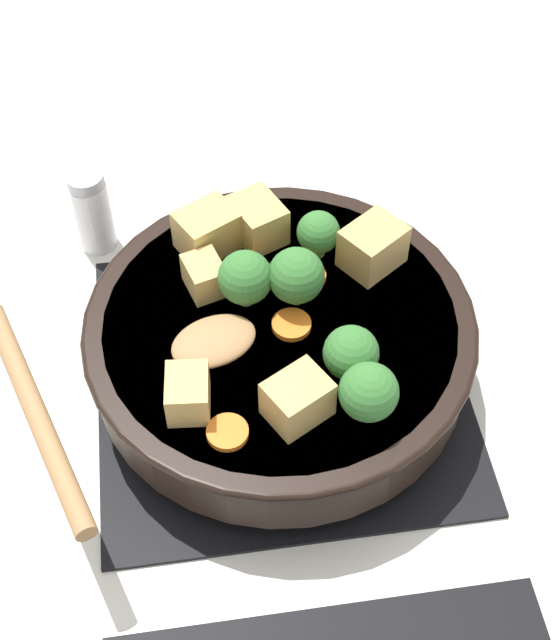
# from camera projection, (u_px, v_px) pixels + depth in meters

# --- Properties ---
(ground_plane) EXTENTS (2.40, 2.40, 0.00)m
(ground_plane) POSITION_uv_depth(u_px,v_px,m) (280.00, 379.00, 0.77)
(ground_plane) COLOR silver
(front_burner_grate) EXTENTS (0.31, 0.31, 0.03)m
(front_burner_grate) POSITION_uv_depth(u_px,v_px,m) (280.00, 370.00, 0.76)
(front_burner_grate) COLOR black
(front_burner_grate) RESTS_ON ground_plane
(skillet_pan) EXTENTS (0.44, 0.32, 0.05)m
(skillet_pan) POSITION_uv_depth(u_px,v_px,m) (284.00, 338.00, 0.72)
(skillet_pan) COLOR black
(skillet_pan) RESTS_ON front_burner_grate
(wooden_spoon) EXTENTS (0.22, 0.21, 0.02)m
(wooden_spoon) POSITION_uv_depth(u_px,v_px,m) (119.00, 379.00, 0.66)
(wooden_spoon) COLOR #A87A4C
(wooden_spoon) RESTS_ON skillet_pan
(tofu_cube_center_large) EXTENTS (0.04, 0.04, 0.03)m
(tofu_cube_center_large) POSITION_uv_depth(u_px,v_px,m) (205.00, 276.00, 0.72)
(tofu_cube_center_large) COLOR tan
(tofu_cube_center_large) RESTS_ON skillet_pan
(tofu_cube_near_handle) EXTENTS (0.06, 0.06, 0.04)m
(tofu_cube_near_handle) POSITION_uv_depth(u_px,v_px,m) (373.00, 247.00, 0.73)
(tofu_cube_near_handle) COLOR tan
(tofu_cube_near_handle) RESTS_ON skillet_pan
(tofu_cube_east_chunk) EXTENTS (0.06, 0.06, 0.04)m
(tofu_cube_east_chunk) POSITION_uv_depth(u_px,v_px,m) (207.00, 231.00, 0.74)
(tofu_cube_east_chunk) COLOR tan
(tofu_cube_east_chunk) RESTS_ON skillet_pan
(tofu_cube_west_chunk) EXTENTS (0.06, 0.05, 0.04)m
(tofu_cube_west_chunk) POSITION_uv_depth(u_px,v_px,m) (301.00, 399.00, 0.64)
(tofu_cube_west_chunk) COLOR tan
(tofu_cube_west_chunk) RESTS_ON skillet_pan
(tofu_cube_back_piece) EXTENTS (0.03, 0.04, 0.03)m
(tofu_cube_back_piece) POSITION_uv_depth(u_px,v_px,m) (188.00, 393.00, 0.64)
(tofu_cube_back_piece) COLOR tan
(tofu_cube_back_piece) RESTS_ON skillet_pan
(tofu_cube_front_piece) EXTENTS (0.05, 0.06, 0.04)m
(tofu_cube_front_piece) POSITION_uv_depth(u_px,v_px,m) (258.00, 220.00, 0.75)
(tofu_cube_front_piece) COLOR tan
(tofu_cube_front_piece) RESTS_ON skillet_pan
(broccoli_floret_near_spoon) EXTENTS (0.04, 0.04, 0.05)m
(broccoli_floret_near_spoon) POSITION_uv_depth(u_px,v_px,m) (245.00, 278.00, 0.70)
(broccoli_floret_near_spoon) COLOR #709956
(broccoli_floret_near_spoon) RESTS_ON skillet_pan
(broccoli_floret_center_top) EXTENTS (0.04, 0.04, 0.05)m
(broccoli_floret_center_top) POSITION_uv_depth(u_px,v_px,m) (351.00, 353.00, 0.65)
(broccoli_floret_center_top) COLOR #709956
(broccoli_floret_center_top) RESTS_ON skillet_pan
(broccoli_floret_east_rim) EXTENTS (0.05, 0.05, 0.05)m
(broccoli_floret_east_rim) POSITION_uv_depth(u_px,v_px,m) (296.00, 276.00, 0.70)
(broccoli_floret_east_rim) COLOR #709956
(broccoli_floret_east_rim) RESTS_ON skillet_pan
(broccoli_floret_west_rim) EXTENTS (0.04, 0.04, 0.05)m
(broccoli_floret_west_rim) POSITION_uv_depth(u_px,v_px,m) (369.00, 392.00, 0.63)
(broccoli_floret_west_rim) COLOR #709956
(broccoli_floret_west_rim) RESTS_ON skillet_pan
(broccoli_floret_north_edge) EXTENTS (0.04, 0.04, 0.04)m
(broccoli_floret_north_edge) POSITION_uv_depth(u_px,v_px,m) (318.00, 233.00, 0.73)
(broccoli_floret_north_edge) COLOR #709956
(broccoli_floret_north_edge) RESTS_ON skillet_pan
(carrot_slice_orange_thin) EXTENTS (0.03, 0.03, 0.01)m
(carrot_slice_orange_thin) POSITION_uv_depth(u_px,v_px,m) (291.00, 325.00, 0.70)
(carrot_slice_orange_thin) COLOR orange
(carrot_slice_orange_thin) RESTS_ON skillet_pan
(carrot_slice_near_center) EXTENTS (0.03, 0.03, 0.01)m
(carrot_slice_near_center) POSITION_uv_depth(u_px,v_px,m) (228.00, 432.00, 0.64)
(carrot_slice_near_center) COLOR orange
(carrot_slice_near_center) RESTS_ON skillet_pan
(carrot_slice_edge_slice) EXTENTS (0.03, 0.03, 0.01)m
(carrot_slice_edge_slice) POSITION_uv_depth(u_px,v_px,m) (310.00, 276.00, 0.73)
(carrot_slice_edge_slice) COLOR orange
(carrot_slice_edge_slice) RESTS_ON skillet_pan
(carrot_slice_under_broccoli) EXTENTS (0.02, 0.02, 0.01)m
(carrot_slice_under_broccoli) POSITION_uv_depth(u_px,v_px,m) (259.00, 272.00, 0.73)
(carrot_slice_under_broccoli) COLOR orange
(carrot_slice_under_broccoli) RESTS_ON skillet_pan
(salt_shaker) EXTENTS (0.04, 0.04, 0.09)m
(salt_shaker) POSITION_uv_depth(u_px,v_px,m) (92.00, 211.00, 0.84)
(salt_shaker) COLOR white
(salt_shaker) RESTS_ON ground_plane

